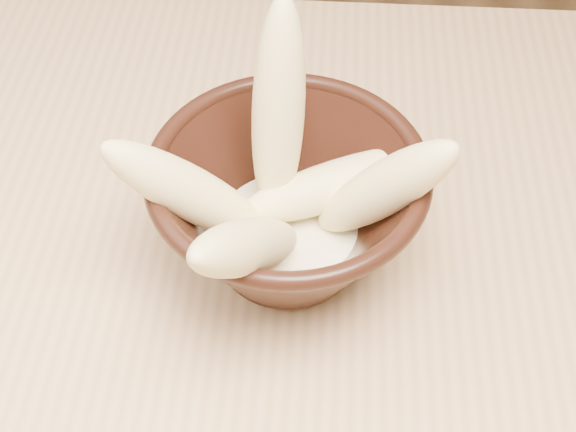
# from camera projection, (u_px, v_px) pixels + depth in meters

# --- Properties ---
(table) EXTENTS (1.20, 0.80, 0.75)m
(table) POSITION_uv_depth(u_px,v_px,m) (241.00, 402.00, 0.60)
(table) COLOR tan
(table) RESTS_ON ground
(bowl) EXTENTS (0.19, 0.19, 0.10)m
(bowl) POSITION_uv_depth(u_px,v_px,m) (288.00, 208.00, 0.55)
(bowl) COLOR black
(bowl) RESTS_ON table
(milk_puddle) EXTENTS (0.11, 0.11, 0.01)m
(milk_puddle) POSITION_uv_depth(u_px,v_px,m) (288.00, 231.00, 0.57)
(milk_puddle) COLOR #F2E9C2
(milk_puddle) RESTS_ON bowl
(banana_upright) EXTENTS (0.04, 0.08, 0.17)m
(banana_upright) POSITION_uv_depth(u_px,v_px,m) (278.00, 115.00, 0.52)
(banana_upright) COLOR #F7E892
(banana_upright) RESTS_ON bowl
(banana_left) EXTENTS (0.13, 0.06, 0.13)m
(banana_left) POSITION_uv_depth(u_px,v_px,m) (192.00, 194.00, 0.51)
(banana_left) COLOR #F7E892
(banana_left) RESTS_ON bowl
(banana_right) EXTENTS (0.11, 0.07, 0.13)m
(banana_right) POSITION_uv_depth(u_px,v_px,m) (383.00, 189.00, 0.51)
(banana_right) COLOR #F7E892
(banana_right) RESTS_ON bowl
(banana_across) EXTENTS (0.15, 0.09, 0.05)m
(banana_across) POSITION_uv_depth(u_px,v_px,m) (339.00, 184.00, 0.55)
(banana_across) COLOR #F7E892
(banana_across) RESTS_ON bowl
(banana_front) EXTENTS (0.08, 0.14, 0.14)m
(banana_front) POSITION_uv_depth(u_px,v_px,m) (249.00, 246.00, 0.48)
(banana_front) COLOR #F7E892
(banana_front) RESTS_ON bowl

